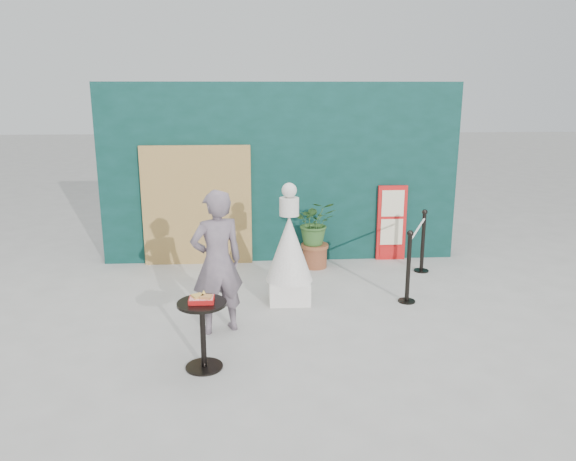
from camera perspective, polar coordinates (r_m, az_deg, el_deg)
The scene contains 10 objects.
ground at distance 6.93m, azimuth 0.67°, elevation -10.53°, with size 60.00×60.00×0.00m, color #ADAAA5.
back_wall at distance 9.53m, azimuth -0.78°, elevation 5.84°, with size 6.00×0.30×3.00m, color #0A2E28.
bamboo_fence at distance 9.45m, azimuth -9.22°, elevation 2.49°, with size 1.80×0.08×2.00m, color tan.
woman at distance 6.78m, azimuth -7.22°, elevation -3.21°, with size 0.64×0.42×1.77m, color slate.
menu_board at distance 9.79m, azimuth 10.47°, elevation 0.76°, with size 0.50×0.07×1.30m.
statue at distance 7.74m, azimuth 0.12°, elevation -2.39°, with size 0.65×0.65×1.68m.
cafe_table at distance 6.04m, azimuth -8.67°, elevation -9.43°, with size 0.52×0.52×0.75m.
food_basket at distance 5.94m, azimuth -8.75°, elevation -6.86°, with size 0.26×0.19×0.11m.
planter at distance 9.22m, azimuth 2.76°, elevation 0.18°, with size 0.67×0.58×1.13m.
stanchion_barrier at distance 8.61m, azimuth 12.89°, elevation -2.35°, with size 0.84×1.54×1.03m.
Camera 1 is at (-0.50, -6.26, 2.93)m, focal length 35.00 mm.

